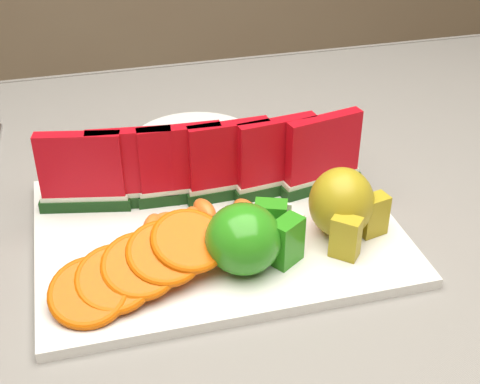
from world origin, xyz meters
TOP-DOWN VIEW (x-y plane):
  - table at (0.00, 0.00)m, footprint 1.40×0.90m
  - tablecloth at (0.00, 0.00)m, footprint 1.53×1.03m
  - platter at (0.07, 0.00)m, footprint 0.40×0.30m
  - apple_cluster at (0.09, -0.07)m, footprint 0.11×0.09m
  - pear_cluster at (0.20, -0.05)m, footprint 0.10×0.10m
  - side_plate at (0.09, 0.21)m, footprint 0.21×0.21m
  - watermelon_row at (0.07, 0.06)m, footprint 0.39×0.07m
  - orange_fan_front at (-0.03, -0.08)m, footprint 0.20×0.13m
  - orange_fan_back at (0.08, 0.12)m, footprint 0.32×0.10m
  - tangerine_segments at (0.06, 0.00)m, footprint 0.17×0.07m

SIDE VIEW (x-z plane):
  - table at x=0.00m, z-range 0.28..1.03m
  - tablecloth at x=0.00m, z-range 0.62..0.82m
  - side_plate at x=0.09m, z-range 0.76..0.77m
  - platter at x=0.07m, z-range 0.76..0.77m
  - tangerine_segments at x=0.06m, z-range 0.77..0.79m
  - orange_fan_back at x=0.08m, z-range 0.77..0.81m
  - orange_fan_front at x=-0.03m, z-range 0.77..0.82m
  - apple_cluster at x=0.09m, z-range 0.77..0.84m
  - pear_cluster at x=0.20m, z-range 0.77..0.85m
  - watermelon_row at x=0.07m, z-range 0.77..0.87m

